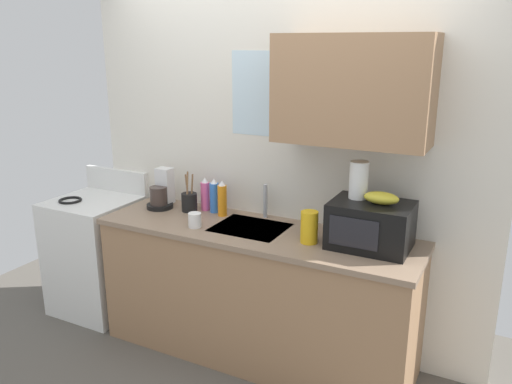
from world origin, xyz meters
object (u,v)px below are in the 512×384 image
stove_range (97,254)px  paper_towel_roll (359,180)px  dish_soap_bottle_blue (214,196)px  cereal_canister (309,227)px  dish_soap_bottle_orange (222,199)px  utensil_crock (189,201)px  microwave (371,225)px  coffee_maker (162,193)px  mug_white (195,220)px  dish_soap_bottle_pink (205,195)px  banana_bunch (381,198)px

stove_range → paper_towel_roll: bearing=2.7°
paper_towel_roll → dish_soap_bottle_blue: paper_towel_roll is taller
stove_range → cereal_canister: bearing=-1.7°
dish_soap_bottle_orange → cereal_canister: dish_soap_bottle_orange is taller
dish_soap_bottle_orange → stove_range: bearing=-172.7°
stove_range → utensil_crock: utensil_crock is taller
microwave → dish_soap_bottle_blue: (-1.14, 0.13, -0.02)m
dish_soap_bottle_blue → cereal_canister: size_ratio=1.26×
coffee_maker → mug_white: bearing=-28.9°
mug_white → coffee_maker: bearing=151.1°
coffee_maker → mug_white: (0.45, -0.25, -0.06)m
paper_towel_roll → utensil_crock: bearing=179.1°
dish_soap_bottle_pink → coffee_maker: bearing=-164.8°
coffee_maker → utensil_crock: (0.23, 0.01, -0.03)m
dish_soap_bottle_blue → mug_white: size_ratio=2.57×
coffee_maker → dish_soap_bottle_pink: size_ratio=1.18×
dish_soap_bottle_pink → utensil_crock: (-0.09, -0.07, -0.04)m
paper_towel_roll → dish_soap_bottle_pink: size_ratio=0.93×
coffee_maker → dish_soap_bottle_pink: coffee_maker is taller
mug_white → utensil_crock: utensil_crock is taller
utensil_crock → dish_soap_bottle_pink: bearing=40.9°
dish_soap_bottle_orange → banana_bunch: bearing=-4.7°
utensil_crock → mug_white: bearing=-49.9°
microwave → coffee_maker: coffee_maker is taller
stove_range → cereal_canister: 1.86m
dish_soap_bottle_pink → banana_bunch: bearing=-6.4°
banana_bunch → coffee_maker: banana_bunch is taller
stove_range → mug_white: (1.03, -0.14, 0.49)m
microwave → dish_soap_bottle_pink: 1.24m
dish_soap_bottle_pink → mug_white: size_ratio=2.49×
stove_range → paper_towel_roll: size_ratio=4.91×
utensil_crock → microwave: bearing=-3.1°
microwave → dish_soap_bottle_blue: microwave is taller
paper_towel_roll → dish_soap_bottle_pink: (-1.13, 0.09, -0.27)m
dish_soap_bottle_orange → cereal_canister: 0.74m
dish_soap_bottle_orange → microwave: bearing=-5.0°
stove_range → utensil_crock: (0.81, 0.12, 0.51)m
dish_soap_bottle_blue → mug_white: 0.33m
paper_towel_roll → mug_white: paper_towel_roll is taller
microwave → paper_towel_roll: bearing=152.6°
mug_white → utensil_crock: 0.34m
banana_bunch → coffee_maker: 1.61m
mug_white → dish_soap_bottle_blue: bearing=98.7°
paper_towel_roll → dish_soap_bottle_blue: 1.08m
paper_towel_roll → mug_white: 1.08m
coffee_maker → dish_soap_bottle_blue: bearing=10.4°
dish_soap_bottle_pink → utensil_crock: utensil_crock is taller
dish_soap_bottle_blue → mug_white: bearing=-81.3°
utensil_crock → banana_bunch: bearing=-2.9°
paper_towel_roll → stove_range: bearing=-177.3°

